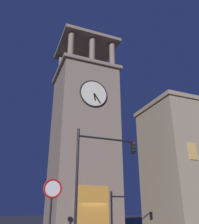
# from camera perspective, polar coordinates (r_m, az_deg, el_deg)

# --- Properties ---
(clocktower) EXTENTS (7.01, 6.73, 24.54)m
(clocktower) POSITION_cam_1_polar(r_m,az_deg,el_deg) (26.92, -3.78, -6.24)
(clocktower) COLOR gray
(clocktower) RESTS_ON ground_plane
(traffic_signal_near) EXTENTS (4.04, 0.41, 6.65)m
(traffic_signal_near) POSITION_cam_1_polar(r_m,az_deg,el_deg) (15.15, -0.82, -12.61)
(traffic_signal_near) COLOR black
(traffic_signal_near) RESTS_ON ground_plane
(no_horn_sign) EXTENTS (0.78, 0.14, 3.06)m
(no_horn_sign) POSITION_cam_1_polar(r_m,az_deg,el_deg) (10.54, -11.21, -18.80)
(no_horn_sign) COLOR black
(no_horn_sign) RESTS_ON ground_plane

